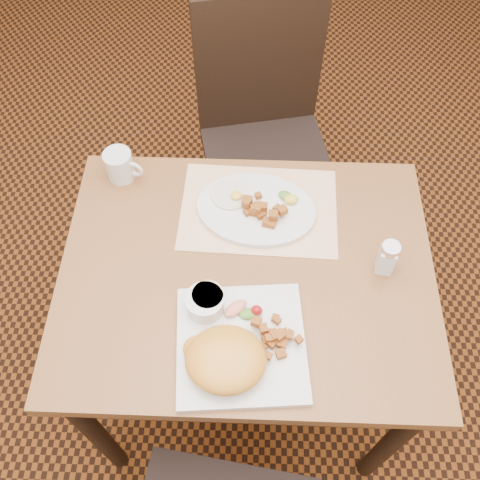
% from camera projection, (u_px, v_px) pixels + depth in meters
% --- Properties ---
extents(ground, '(8.00, 8.00, 0.00)m').
position_uv_depth(ground, '(245.00, 374.00, 1.91)').
color(ground, black).
rests_on(ground, ground).
extents(table, '(0.90, 0.70, 0.75)m').
position_uv_depth(table, '(246.00, 291.00, 1.37)').
color(table, brown).
rests_on(table, ground).
extents(chair_far, '(0.50, 0.51, 0.97)m').
position_uv_depth(chair_far, '(264.00, 127.00, 1.83)').
color(chair_far, black).
rests_on(chair_far, ground).
extents(placemat, '(0.41, 0.29, 0.00)m').
position_uv_depth(placemat, '(259.00, 209.00, 1.38)').
color(placemat, white).
rests_on(placemat, table).
extents(plate_square, '(0.30, 0.30, 0.02)m').
position_uv_depth(plate_square, '(241.00, 344.00, 1.17)').
color(plate_square, silver).
rests_on(plate_square, table).
extents(plate_oval, '(0.33, 0.27, 0.02)m').
position_uv_depth(plate_oval, '(256.00, 209.00, 1.37)').
color(plate_oval, silver).
rests_on(plate_oval, placemat).
extents(hollandaise_mound, '(0.18, 0.15, 0.06)m').
position_uv_depth(hollandaise_mound, '(225.00, 359.00, 1.11)').
color(hollandaise_mound, gold).
rests_on(hollandaise_mound, plate_square).
extents(ramekin, '(0.09, 0.09, 0.05)m').
position_uv_depth(ramekin, '(205.00, 302.00, 1.19)').
color(ramekin, silver).
rests_on(ramekin, plate_square).
extents(garnish_sq, '(0.10, 0.06, 0.03)m').
position_uv_depth(garnish_sq, '(243.00, 310.00, 1.19)').
color(garnish_sq, '#387223').
rests_on(garnish_sq, plate_square).
extents(fried_egg, '(0.10, 0.10, 0.02)m').
position_uv_depth(fried_egg, '(231.00, 195.00, 1.38)').
color(fried_egg, white).
rests_on(fried_egg, plate_oval).
extents(garnish_ov, '(0.06, 0.05, 0.02)m').
position_uv_depth(garnish_ov, '(289.00, 198.00, 1.36)').
color(garnish_ov, '#387223').
rests_on(garnish_ov, plate_oval).
extents(salt_shaker, '(0.05, 0.05, 0.10)m').
position_uv_depth(salt_shaker, '(387.00, 258.00, 1.24)').
color(salt_shaker, white).
rests_on(salt_shaker, table).
extents(coffee_mug, '(0.11, 0.07, 0.08)m').
position_uv_depth(coffee_mug, '(120.00, 165.00, 1.40)').
color(coffee_mug, silver).
rests_on(coffee_mug, table).
extents(home_fries_sq, '(0.12, 0.11, 0.04)m').
position_uv_depth(home_fries_sq, '(274.00, 337.00, 1.16)').
color(home_fries_sq, '#AA591B').
rests_on(home_fries_sq, plate_square).
extents(home_fries_ov, '(0.12, 0.11, 0.04)m').
position_uv_depth(home_fries_ov, '(260.00, 209.00, 1.34)').
color(home_fries_ov, '#AA591B').
rests_on(home_fries_ov, plate_oval).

